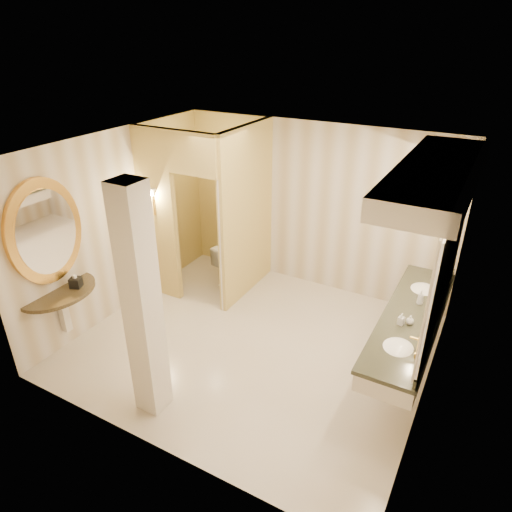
{
  "coord_description": "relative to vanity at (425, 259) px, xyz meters",
  "views": [
    {
      "loc": [
        2.51,
        -4.45,
        3.93
      ],
      "look_at": [
        -0.06,
        0.2,
        1.26
      ],
      "focal_mm": 32.0,
      "sensor_mm": 36.0,
      "label": 1
    }
  ],
  "objects": [
    {
      "name": "wall_front",
      "position": [
        -1.98,
        -2.4,
        -0.28
      ],
      "size": [
        4.5,
        0.02,
        2.7
      ],
      "primitive_type": "cube",
      "color": "beige",
      "rests_on": "floor"
    },
    {
      "name": "tissue_box",
      "position": [
        -4.04,
        -1.46,
        -0.69
      ],
      "size": [
        0.18,
        0.18,
        0.13
      ],
      "primitive_type": "cube",
      "rotation": [
        0.0,
        0.0,
        0.41
      ],
      "color": "black",
      "rests_on": "console_shelf"
    },
    {
      "name": "pillar",
      "position": [
        -2.43,
        -1.93,
        -0.28
      ],
      "size": [
        0.3,
        0.3,
        2.7
      ],
      "primitive_type": "cube",
      "color": "beige",
      "rests_on": "floor"
    },
    {
      "name": "soap_bottle_a",
      "position": [
        -0.11,
        -0.26,
        -0.68
      ],
      "size": [
        0.08,
        0.08,
        0.14
      ],
      "primitive_type": "imported",
      "rotation": [
        0.0,
        0.0,
        -0.21
      ],
      "color": "beige",
      "rests_on": "vanity"
    },
    {
      "name": "wall_sconce",
      "position": [
        -3.9,
        0.03,
        0.1
      ],
      "size": [
        0.14,
        0.14,
        0.42
      ],
      "color": "gold",
      "rests_on": "toilet_closet"
    },
    {
      "name": "wall_left",
      "position": [
        -4.23,
        -0.4,
        -0.28
      ],
      "size": [
        0.02,
        4.0,
        2.7
      ],
      "primitive_type": "cube",
      "color": "beige",
      "rests_on": "floor"
    },
    {
      "name": "toilet_closet",
      "position": [
        -3.09,
        0.57,
        -0.24
      ],
      "size": [
        1.5,
        1.55,
        2.7
      ],
      "color": "tan",
      "rests_on": "floor"
    },
    {
      "name": "wall_back",
      "position": [
        -1.98,
        1.6,
        -0.28
      ],
      "size": [
        4.5,
        0.02,
        2.7
      ],
      "primitive_type": "cube",
      "color": "beige",
      "rests_on": "floor"
    },
    {
      "name": "console_shelf",
      "position": [
        -4.19,
        -1.63,
        -0.28
      ],
      "size": [
        1.05,
        1.05,
        1.97
      ],
      "color": "black",
      "rests_on": "floor"
    },
    {
      "name": "floor",
      "position": [
        -1.98,
        -0.4,
        -1.63
      ],
      "size": [
        4.5,
        4.5,
        0.0
      ],
      "primitive_type": "plane",
      "color": "beige",
      "rests_on": "ground"
    },
    {
      "name": "toilet",
      "position": [
        -3.11,
        0.96,
        -1.27
      ],
      "size": [
        0.54,
        0.77,
        0.71
      ],
      "primitive_type": "imported",
      "rotation": [
        0.0,
        0.0,
        2.92
      ],
      "color": "white",
      "rests_on": "floor"
    },
    {
      "name": "soap_bottle_c",
      "position": [
        -0.0,
        0.29,
        -0.66
      ],
      "size": [
        0.09,
        0.09,
        0.2
      ],
      "primitive_type": "imported",
      "rotation": [
        0.0,
        0.0,
        -0.22
      ],
      "color": "#C6B28C",
      "rests_on": "vanity"
    },
    {
      "name": "wall_right",
      "position": [
        0.27,
        -0.4,
        -0.28
      ],
      "size": [
        0.02,
        4.0,
        2.7
      ],
      "primitive_type": "cube",
      "color": "beige",
      "rests_on": "floor"
    },
    {
      "name": "soap_bottle_b",
      "position": [
        -0.02,
        -0.2,
        -0.7
      ],
      "size": [
        0.1,
        0.1,
        0.12
      ],
      "primitive_type": "imported",
      "rotation": [
        0.0,
        0.0,
        -0.12
      ],
      "color": "silver",
      "rests_on": "vanity"
    },
    {
      "name": "vanity",
      "position": [
        0.0,
        0.0,
        0.0
      ],
      "size": [
        0.75,
        2.75,
        2.09
      ],
      "color": "beige",
      "rests_on": "floor"
    },
    {
      "name": "ceiling",
      "position": [
        -1.98,
        -0.4,
        1.07
      ],
      "size": [
        4.5,
        4.5,
        0.0
      ],
      "primitive_type": "plane",
      "rotation": [
        3.14,
        0.0,
        0.0
      ],
      "color": "white",
      "rests_on": "wall_back"
    }
  ]
}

